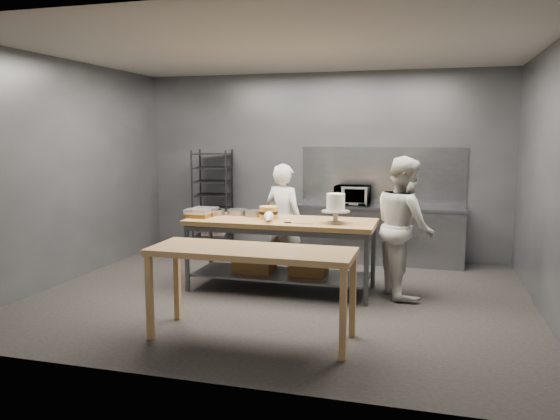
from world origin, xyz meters
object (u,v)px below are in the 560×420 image
object	(u,v)px
work_table	(280,246)
chef_behind	(284,220)
frosted_cake_stand	(336,205)
microwave	(352,195)
layer_cake	(269,212)
speed_rack	(213,203)
chef_right	(404,226)
near_counter	(251,257)

from	to	relation	value
work_table	chef_behind	distance (m)	0.75
chef_behind	frosted_cake_stand	world-z (taller)	chef_behind
work_table	frosted_cake_stand	bearing A→B (deg)	-10.15
work_table	microwave	world-z (taller)	microwave
chef_behind	layer_cake	distance (m)	0.71
speed_rack	frosted_cake_stand	distance (m)	3.12
speed_rack	chef_right	bearing A→B (deg)	-27.10
chef_right	speed_rack	bearing A→B (deg)	40.82
frosted_cake_stand	layer_cake	xyz separation A→B (m)	(-0.90, 0.15, -0.14)
work_table	speed_rack	world-z (taller)	speed_rack
work_table	frosted_cake_stand	xyz separation A→B (m)	(0.75, -0.13, 0.57)
microwave	frosted_cake_stand	size ratio (longest dim) A/B	1.48
speed_rack	near_counter	bearing A→B (deg)	-62.15
microwave	chef_right	bearing A→B (deg)	-62.80
chef_behind	microwave	size ratio (longest dim) A/B	2.94
near_counter	microwave	distance (m)	3.67
chef_right	microwave	bearing A→B (deg)	5.12
chef_right	frosted_cake_stand	distance (m)	0.90
near_counter	layer_cake	world-z (taller)	layer_cake
frosted_cake_stand	work_table	bearing A→B (deg)	169.85
near_counter	microwave	bearing A→B (deg)	82.77
microwave	near_counter	bearing A→B (deg)	-97.23
near_counter	speed_rack	world-z (taller)	speed_rack
speed_rack	layer_cake	xyz separation A→B (m)	(1.52, -1.80, 0.14)
chef_behind	chef_right	distance (m)	1.77
work_table	chef_behind	size ratio (longest dim) A/B	1.50
speed_rack	microwave	xyz separation A→B (m)	(2.34, 0.08, 0.19)
speed_rack	microwave	distance (m)	2.35
work_table	chef_right	xyz separation A→B (m)	(1.55, 0.17, 0.30)
near_counter	chef_right	bearing A→B (deg)	54.62
near_counter	chef_behind	distance (m)	2.46
speed_rack	chef_behind	xyz separation A→B (m)	(1.54, -1.12, -0.06)
speed_rack	chef_behind	bearing A→B (deg)	-36.11
chef_right	near_counter	bearing A→B (deg)	122.54
near_counter	speed_rack	size ratio (longest dim) A/B	1.14
layer_cake	speed_rack	bearing A→B (deg)	130.23
speed_rack	frosted_cake_stand	world-z (taller)	speed_rack
chef_behind	frosted_cake_stand	xyz separation A→B (m)	(0.88, -0.83, 0.35)
chef_right	microwave	xyz separation A→B (m)	(-0.89, 1.73, 0.18)
chef_right	layer_cake	xyz separation A→B (m)	(-1.71, -0.15, 0.13)
speed_rack	chef_right	size ratio (longest dim) A/B	1.01
near_counter	chef_behind	size ratio (longest dim) A/B	1.25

